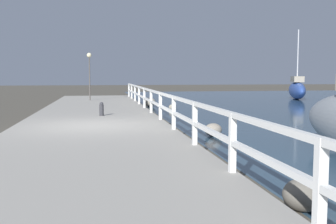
% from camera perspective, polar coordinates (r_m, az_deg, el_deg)
% --- Properties ---
extents(ground_plane, '(120.00, 120.00, 0.00)m').
position_cam_1_polar(ground_plane, '(12.17, -10.87, -3.08)').
color(ground_plane, '#4C473D').
extents(dock_walkway, '(4.75, 36.00, 0.24)m').
position_cam_1_polar(dock_walkway, '(12.15, -10.89, -2.52)').
color(dock_walkway, '#9E998E').
rests_on(dock_walkway, ground).
extents(railing, '(0.10, 32.50, 0.95)m').
position_cam_1_polar(railing, '(12.24, -0.24, 1.23)').
color(railing, white).
rests_on(railing, dock_walkway).
extents(boulder_far_strip, '(0.40, 0.36, 0.30)m').
position_cam_1_polar(boulder_far_strip, '(19.95, 0.67, 0.71)').
color(boulder_far_strip, gray).
rests_on(boulder_far_strip, ground).
extents(boulder_downstream, '(0.57, 0.52, 0.43)m').
position_cam_1_polar(boulder_downstream, '(5.50, 19.20, -11.29)').
color(boulder_downstream, '#666056').
rests_on(boulder_downstream, ground).
extents(boulder_mid_strip, '(0.69, 0.63, 0.52)m').
position_cam_1_polar(boulder_mid_strip, '(22.08, -2.73, 1.44)').
color(boulder_mid_strip, gray).
rests_on(boulder_mid_strip, ground).
extents(boulder_water_edge, '(0.51, 0.46, 0.38)m').
position_cam_1_polar(boulder_water_edge, '(11.45, 6.59, -2.58)').
color(boulder_water_edge, gray).
rests_on(boulder_water_edge, ground).
extents(mooring_bollard, '(0.17, 0.17, 0.52)m').
position_cam_1_polar(mooring_bollard, '(14.99, -9.63, 0.44)').
color(mooring_bollard, '#333338').
rests_on(mooring_bollard, dock_walkway).
extents(dock_lamp, '(0.29, 0.29, 2.88)m').
position_cam_1_polar(dock_lamp, '(24.45, -11.34, 6.93)').
color(dock_lamp, '#514C47').
rests_on(dock_lamp, dock_walkway).
extents(sailboat_blue, '(2.81, 5.38, 5.12)m').
position_cam_1_polar(sailboat_blue, '(30.93, 18.20, 3.15)').
color(sailboat_blue, '#2D4C9E').
rests_on(sailboat_blue, water_surface).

